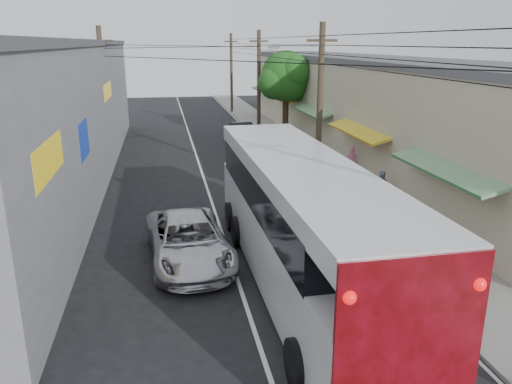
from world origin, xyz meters
The scene contains 13 objects.
ground centered at (0.00, 0.00, 0.00)m, with size 120.00×120.00×0.00m, color black.
sidewalk centered at (6.50, 20.00, 0.06)m, with size 3.00×80.00×0.12m, color slate.
building_right centered at (10.99, 22.00, 3.15)m, with size 7.09×40.00×6.25m.
building_left centered at (-8.50, 18.00, 3.65)m, with size 7.20×36.00×7.25m.
utility_poles centered at (3.13, 20.33, 4.13)m, with size 11.80×45.28×8.00m.
street_tree centered at (6.87, 26.02, 4.67)m, with size 4.40×4.00×6.60m.
coach_bus centered at (1.84, 4.11, 2.00)m, with size 3.21×13.47×3.87m.
jeepney centered at (-1.40, 6.18, 0.76)m, with size 2.53×5.49×1.53m, color silver.
parked_suv centered at (3.80, 17.42, 0.81)m, with size 2.26×5.55×1.61m, color gray.
parked_car_mid centered at (4.47, 21.56, 0.73)m, with size 1.73×4.31×1.47m, color #29282E.
parked_car_far centered at (3.80, 27.00, 0.69)m, with size 1.46×4.18×1.38m, color black.
pedestrian_near centered at (7.60, 14.74, 1.02)m, with size 0.65×0.43×1.79m, color pink.
pedestrian_far centered at (7.38, 10.53, 0.89)m, with size 0.75×0.58×1.54m, color #889AC6.
Camera 1 is at (-2.03, -9.46, 7.12)m, focal length 35.00 mm.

